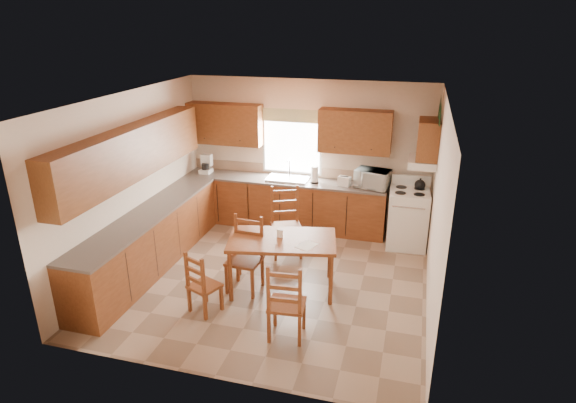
% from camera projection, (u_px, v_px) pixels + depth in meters
% --- Properties ---
extents(floor, '(4.50, 4.50, 0.00)m').
position_uv_depth(floor, '(273.00, 278.00, 7.30)').
color(floor, '#8E755C').
rests_on(floor, ground).
extents(ceiling, '(4.50, 4.50, 0.00)m').
position_uv_depth(ceiling, '(271.00, 99.00, 6.33)').
color(ceiling, brown).
rests_on(ceiling, floor).
extents(wall_left, '(4.50, 4.50, 0.00)m').
position_uv_depth(wall_left, '(132.00, 181.00, 7.37)').
color(wall_left, beige).
rests_on(wall_left, floor).
extents(wall_right, '(4.50, 4.50, 0.00)m').
position_uv_depth(wall_right, '(437.00, 210.00, 6.26)').
color(wall_right, beige).
rests_on(wall_right, floor).
extents(wall_back, '(4.50, 4.50, 0.00)m').
position_uv_depth(wall_back, '(308.00, 154.00, 8.84)').
color(wall_back, beige).
rests_on(wall_back, floor).
extents(wall_front, '(4.50, 4.50, 0.00)m').
position_uv_depth(wall_front, '(206.00, 270.00, 4.79)').
color(wall_front, beige).
rests_on(wall_front, floor).
extents(lower_cab_back, '(3.75, 0.60, 0.88)m').
position_uv_depth(lower_cab_back, '(284.00, 204.00, 8.99)').
color(lower_cab_back, brown).
rests_on(lower_cab_back, floor).
extents(lower_cab_left, '(0.60, 3.60, 0.88)m').
position_uv_depth(lower_cab_left, '(151.00, 241.00, 7.49)').
color(lower_cab_left, brown).
rests_on(lower_cab_left, floor).
extents(counter_back, '(3.75, 0.63, 0.04)m').
position_uv_depth(counter_back, '(284.00, 180.00, 8.83)').
color(counter_back, '#584C45').
rests_on(counter_back, lower_cab_back).
extents(counter_left, '(0.63, 3.60, 0.04)m').
position_uv_depth(counter_left, '(147.00, 214.00, 7.32)').
color(counter_left, '#584C45').
rests_on(counter_left, lower_cab_left).
extents(backsplash, '(3.75, 0.01, 0.18)m').
position_uv_depth(backsplash, '(288.00, 170.00, 9.05)').
color(backsplash, '#9D7D62').
rests_on(backsplash, counter_back).
extents(upper_cab_back_left, '(1.41, 0.33, 0.75)m').
position_uv_depth(upper_cab_back_left, '(225.00, 124.00, 8.89)').
color(upper_cab_back_left, brown).
rests_on(upper_cab_back_left, wall_back).
extents(upper_cab_back_right, '(1.25, 0.33, 0.75)m').
position_uv_depth(upper_cab_back_right, '(355.00, 132.00, 8.30)').
color(upper_cab_back_right, brown).
rests_on(upper_cab_back_right, wall_back).
extents(upper_cab_left, '(0.33, 3.60, 0.75)m').
position_uv_depth(upper_cab_left, '(132.00, 153.00, 7.01)').
color(upper_cab_left, brown).
rests_on(upper_cab_left, wall_left).
extents(upper_cab_stove, '(0.33, 0.62, 0.62)m').
position_uv_depth(upper_cab_stove, '(428.00, 139.00, 7.59)').
color(upper_cab_stove, brown).
rests_on(upper_cab_stove, wall_right).
extents(range_hood, '(0.44, 0.62, 0.12)m').
position_uv_depth(range_hood, '(423.00, 162.00, 7.74)').
color(range_hood, silver).
rests_on(range_hood, wall_right).
extents(window_frame, '(1.13, 0.02, 1.18)m').
position_uv_depth(window_frame, '(292.00, 143.00, 8.82)').
color(window_frame, silver).
rests_on(window_frame, wall_back).
extents(window_pane, '(1.05, 0.01, 1.10)m').
position_uv_depth(window_pane, '(292.00, 143.00, 8.81)').
color(window_pane, white).
rests_on(window_pane, wall_back).
extents(window_valance, '(1.19, 0.01, 0.24)m').
position_uv_depth(window_valance, '(292.00, 116.00, 8.61)').
color(window_valance, '#5A7638').
rests_on(window_valance, wall_back).
extents(sink_basin, '(0.75, 0.45, 0.04)m').
position_uv_depth(sink_basin, '(288.00, 179.00, 8.79)').
color(sink_basin, silver).
rests_on(sink_basin, counter_back).
extents(pine_decal_a, '(0.22, 0.22, 0.36)m').
position_uv_depth(pine_decal_a, '(441.00, 113.00, 7.10)').
color(pine_decal_a, black).
rests_on(pine_decal_a, wall_right).
extents(pine_decal_b, '(0.22, 0.22, 0.36)m').
position_uv_depth(pine_decal_b, '(441.00, 107.00, 7.37)').
color(pine_decal_b, black).
rests_on(pine_decal_b, wall_right).
extents(pine_decal_c, '(0.22, 0.22, 0.36)m').
position_uv_depth(pine_decal_c, '(440.00, 106.00, 7.68)').
color(pine_decal_c, black).
rests_on(pine_decal_c, wall_right).
extents(stove, '(0.69, 0.71, 0.97)m').
position_uv_depth(stove, '(407.00, 219.00, 8.20)').
color(stove, silver).
rests_on(stove, floor).
extents(coffeemaker, '(0.26, 0.28, 0.32)m').
position_uv_depth(coffeemaker, '(206.00, 165.00, 9.12)').
color(coffeemaker, silver).
rests_on(coffeemaker, counter_back).
extents(paper_towel, '(0.15, 0.15, 0.30)m').
position_uv_depth(paper_towel, '(315.00, 174.00, 8.60)').
color(paper_towel, white).
rests_on(paper_towel, counter_back).
extents(toaster, '(0.23, 0.18, 0.17)m').
position_uv_depth(toaster, '(344.00, 181.00, 8.45)').
color(toaster, silver).
rests_on(toaster, counter_back).
extents(microwave, '(0.60, 0.49, 0.32)m').
position_uv_depth(microwave, '(373.00, 179.00, 8.35)').
color(microwave, silver).
rests_on(microwave, counter_back).
extents(dining_table, '(1.64, 1.14, 0.80)m').
position_uv_depth(dining_table, '(282.00, 264.00, 6.88)').
color(dining_table, brown).
rests_on(dining_table, floor).
extents(chair_near_left, '(0.48, 0.47, 0.88)m').
position_uv_depth(chair_near_left, '(204.00, 282.00, 6.34)').
color(chair_near_left, brown).
rests_on(chair_near_left, floor).
extents(chair_near_right, '(0.47, 0.45, 1.03)m').
position_uv_depth(chair_near_right, '(287.00, 300.00, 5.81)').
color(chair_near_right, brown).
rests_on(chair_near_right, floor).
extents(chair_far_left, '(0.48, 0.46, 1.08)m').
position_uv_depth(chair_far_left, '(244.00, 256.00, 6.80)').
color(chair_far_left, brown).
rests_on(chair_far_left, floor).
extents(chair_far_right, '(0.62, 0.61, 1.13)m').
position_uv_depth(chair_far_right, '(286.00, 223.00, 7.83)').
color(chair_far_right, brown).
rests_on(chair_far_right, floor).
extents(table_paper, '(0.30, 0.34, 0.00)m').
position_uv_depth(table_paper, '(307.00, 245.00, 6.54)').
color(table_paper, white).
rests_on(table_paper, dining_table).
extents(table_card, '(0.09, 0.03, 0.12)m').
position_uv_depth(table_card, '(280.00, 234.00, 6.75)').
color(table_card, white).
rests_on(table_card, dining_table).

